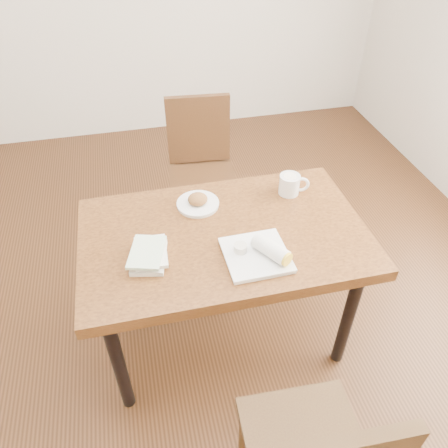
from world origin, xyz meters
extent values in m
cube|color=#472814|center=(0.00, 0.00, -0.01)|extent=(4.00, 5.00, 0.01)
cube|color=brown|center=(0.00, 0.00, 0.72)|extent=(1.30, 0.80, 0.06)
cylinder|color=black|center=(-0.55, -0.30, 0.34)|extent=(0.06, 0.06, 0.69)
cylinder|color=black|center=(0.55, -0.30, 0.34)|extent=(0.06, 0.06, 0.69)
cylinder|color=black|center=(-0.55, 0.30, 0.34)|extent=(0.06, 0.06, 0.69)
cylinder|color=black|center=(0.55, 0.30, 0.34)|extent=(0.06, 0.06, 0.69)
cylinder|color=#402D12|center=(-0.08, -0.68, 0.23)|extent=(0.04, 0.04, 0.45)
cylinder|color=#402D12|center=(0.28, -0.70, 0.23)|extent=(0.04, 0.04, 0.45)
cube|color=#402D12|center=(0.09, -0.87, 0.47)|extent=(0.44, 0.44, 0.04)
cylinder|color=#3F2612|center=(0.25, 0.99, 0.23)|extent=(0.04, 0.04, 0.45)
cylinder|color=#3F2612|center=(-0.11, 1.02, 0.23)|extent=(0.04, 0.04, 0.45)
cylinder|color=#3F2612|center=(0.22, 0.63, 0.23)|extent=(0.04, 0.04, 0.45)
cylinder|color=#3F2612|center=(-0.14, 0.66, 0.23)|extent=(0.04, 0.04, 0.45)
cube|color=#3F2612|center=(0.05, 0.83, 0.47)|extent=(0.46, 0.46, 0.04)
cube|color=#3F2612|center=(0.07, 1.02, 0.73)|extent=(0.40, 0.07, 0.45)
cylinder|color=white|center=(-0.08, 0.22, 0.76)|extent=(0.20, 0.20, 0.01)
cylinder|color=white|center=(-0.08, 0.22, 0.77)|extent=(0.21, 0.21, 0.01)
ellipsoid|color=#B27538|center=(-0.08, 0.22, 0.79)|extent=(0.12, 0.11, 0.05)
cylinder|color=white|center=(0.39, 0.22, 0.80)|extent=(0.10, 0.10, 0.10)
torus|color=white|center=(0.45, 0.21, 0.80)|extent=(0.08, 0.03, 0.08)
cylinder|color=tan|center=(0.39, 0.22, 0.85)|extent=(0.09, 0.09, 0.01)
cylinder|color=#F2E5CC|center=(0.39, 0.22, 0.85)|extent=(0.06, 0.06, 0.00)
cube|color=white|center=(0.10, -0.19, 0.76)|extent=(0.27, 0.27, 0.02)
cube|color=white|center=(0.10, -0.19, 0.77)|extent=(0.28, 0.28, 0.01)
cylinder|color=white|center=(0.15, -0.21, 0.81)|extent=(0.14, 0.18, 0.07)
cylinder|color=yellow|center=(0.20, -0.28, 0.81)|extent=(0.06, 0.05, 0.06)
cylinder|color=silver|center=(0.04, -0.16, 0.79)|extent=(0.06, 0.06, 0.03)
cylinder|color=red|center=(0.04, -0.16, 0.80)|extent=(0.05, 0.05, 0.01)
cube|color=white|center=(-0.35, -0.10, 0.76)|extent=(0.18, 0.23, 0.02)
cube|color=silver|center=(-0.34, -0.09, 0.78)|extent=(0.14, 0.20, 0.02)
cube|color=#8DC080|center=(-0.36, -0.10, 0.80)|extent=(0.19, 0.23, 0.01)
camera|label=1|loc=(-0.34, -1.45, 2.07)|focal=35.00mm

